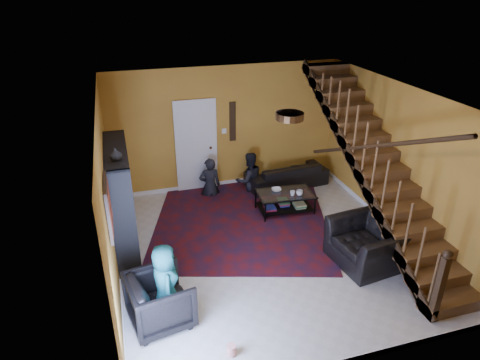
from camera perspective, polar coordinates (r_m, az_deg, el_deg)
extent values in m
plane|color=beige|center=(7.95, 3.41, -8.99)|extent=(5.50, 5.50, 0.00)
plane|color=#C18B2A|center=(9.68, -1.89, 6.90)|extent=(5.20, 0.00, 5.20)
plane|color=#C18B2A|center=(5.14, 14.43, -12.65)|extent=(5.20, 0.00, 5.20)
plane|color=#C18B2A|center=(6.88, -17.15, -2.52)|extent=(0.00, 5.50, 5.50)
plane|color=#C18B2A|center=(8.44, 20.54, 2.31)|extent=(0.00, 5.50, 5.50)
plane|color=white|center=(6.76, 4.03, 10.91)|extent=(5.50, 5.50, 0.00)
cube|color=silver|center=(10.19, -1.76, -0.32)|extent=(5.20, 0.02, 0.10)
cube|color=silver|center=(7.59, -15.74, -11.54)|extent=(0.02, 5.50, 0.10)
cube|color=#C18B2A|center=(8.21, 17.77, 1.46)|extent=(0.95, 4.92, 2.83)
cube|color=black|center=(7.94, 15.10, 1.62)|extent=(0.04, 5.02, 3.02)
cylinder|color=black|center=(7.79, 15.67, 4.67)|extent=(0.07, 4.20, 2.44)
cube|color=black|center=(6.76, 24.99, -13.14)|extent=(0.10, 0.10, 1.10)
cube|color=black|center=(7.59, -15.38, -2.94)|extent=(0.35, 1.80, 2.00)
cube|color=black|center=(7.89, -14.87, -6.77)|extent=(0.35, 1.72, 0.03)
cube|color=black|center=(7.52, -15.52, -1.87)|extent=(0.35, 1.72, 0.03)
cube|color=silver|center=(9.65, -5.85, 4.33)|extent=(0.82, 0.05, 2.05)
cube|color=#94351B|center=(5.92, -17.14, -3.47)|extent=(0.04, 0.74, 0.74)
cube|color=black|center=(9.65, -1.00, 7.79)|extent=(0.14, 0.03, 0.90)
cylinder|color=#3F2814|center=(6.07, 6.65, 8.46)|extent=(0.40, 0.40, 0.10)
cube|color=#4D0D0E|center=(8.85, 0.15, -4.92)|extent=(4.38, 4.70, 0.02)
imported|color=black|center=(10.11, 6.23, 0.74)|extent=(1.96, 0.94, 0.55)
imported|color=black|center=(6.35, -10.60, -15.47)|extent=(0.99, 0.97, 0.78)
imported|color=black|center=(7.69, 16.46, -8.16)|extent=(1.14, 1.26, 0.74)
imported|color=black|center=(9.67, -4.02, -0.77)|extent=(0.50, 0.34, 1.34)
imported|color=black|center=(9.88, 1.23, -0.03)|extent=(0.72, 0.60, 1.36)
imported|color=#175956|center=(6.27, -9.91, -13.39)|extent=(0.42, 0.61, 1.22)
cube|color=black|center=(8.58, 3.38, -4.44)|extent=(0.03, 0.03, 0.43)
cube|color=black|center=(8.97, 9.96, -3.39)|extent=(0.03, 0.03, 0.43)
cube|color=black|center=(9.09, 2.09, -2.59)|extent=(0.03, 0.03, 0.43)
cube|color=black|center=(9.45, 8.37, -1.67)|extent=(0.03, 0.03, 0.43)
cube|color=black|center=(9.06, 5.97, -3.55)|extent=(1.13, 0.69, 0.02)
cube|color=silver|center=(8.91, 6.06, -1.78)|extent=(1.19, 0.75, 0.02)
imported|color=#999999|center=(8.83, 7.95, -1.70)|extent=(0.18, 0.18, 0.11)
imported|color=#999999|center=(8.80, 7.01, -1.78)|extent=(0.13, 0.13, 0.10)
imported|color=#999999|center=(8.97, 4.88, -1.29)|extent=(0.23, 0.23, 0.05)
imported|color=#999999|center=(6.68, -16.27, 3.34)|extent=(0.18, 0.18, 0.19)
cylinder|color=red|center=(6.02, -1.15, -21.68)|extent=(0.13, 0.13, 0.14)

